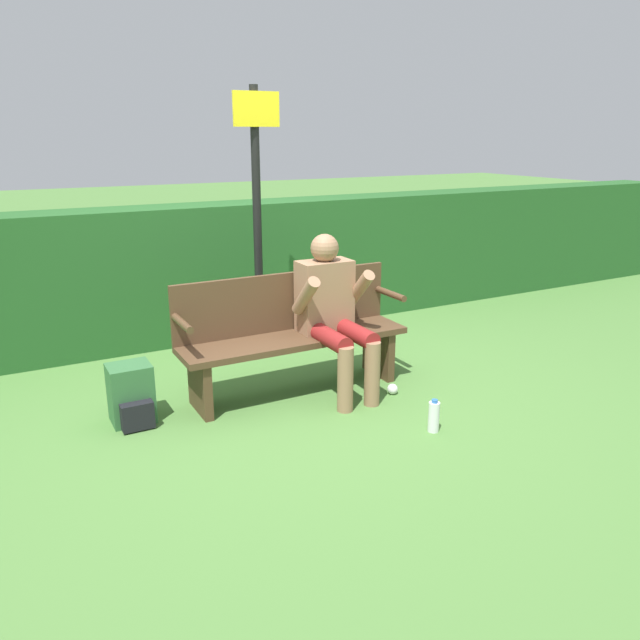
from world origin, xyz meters
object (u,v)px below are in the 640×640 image
park_bench (291,332)px  water_bottle (434,416)px  backpack (132,396)px  person_seated (332,308)px  signpost (257,206)px

park_bench → water_bottle: (0.50, -1.06, -0.34)m
backpack → water_bottle: 1.97m
person_seated → backpack: 1.51m
backpack → signpost: size_ratio=0.18×
park_bench → backpack: bearing=-179.9°
park_bench → signpost: 1.18m
park_bench → backpack: 1.20m
person_seated → backpack: bearing=174.4°
person_seated → water_bottle: bearing=-75.7°
park_bench → person_seated: (0.26, -0.14, 0.18)m
backpack → signpost: signpost is taller
backpack → signpost: bearing=33.4°
park_bench → signpost: size_ratio=0.77×
park_bench → backpack: (-1.17, -0.00, -0.26)m
park_bench → water_bottle: park_bench is taller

